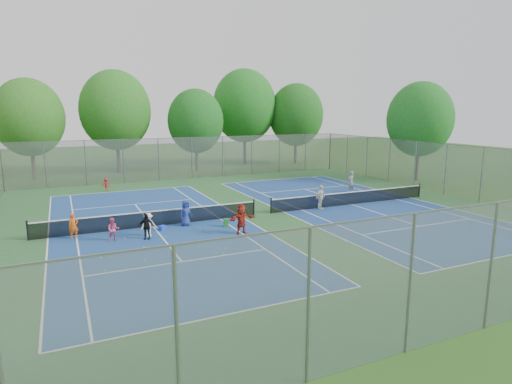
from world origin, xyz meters
The scene contains 37 objects.
ground centered at (0.00, 0.00, 0.00)m, with size 120.00×120.00×0.00m, color #2A551A.
court_pad centered at (0.00, 0.00, 0.01)m, with size 32.00×32.00×0.01m, color #2A5A2E.
court_left centered at (-7.00, 0.00, 0.02)m, with size 10.97×23.77×0.01m, color navy.
court_right centered at (7.00, 0.00, 0.02)m, with size 10.97×23.77×0.01m, color navy.
net_left centered at (-7.00, 0.00, 0.46)m, with size 12.87×0.10×0.91m, color black.
net_right centered at (7.00, 0.00, 0.46)m, with size 12.87×0.10×0.91m, color black.
fence_north centered at (0.00, 16.00, 2.00)m, with size 32.00×0.10×4.00m, color gray.
fence_south centered at (0.00, -16.00, 2.00)m, with size 32.00×0.10×4.00m, color gray.
fence_east centered at (16.00, 0.00, 2.00)m, with size 32.00×0.10×4.00m, color gray.
tree_nw centered at (-14.00, 22.00, 5.89)m, with size 6.40×6.40×9.58m.
tree_nl centered at (-6.00, 23.00, 6.54)m, with size 7.20×7.20×10.69m.
tree_nc centered at (2.00, 21.00, 5.39)m, with size 6.00×6.00×8.85m.
tree_nr centered at (9.00, 24.00, 7.04)m, with size 7.60×7.60×11.42m.
tree_ne centered at (15.00, 22.00, 5.97)m, with size 6.60×6.60×9.77m.
tree_side_e centered at (19.00, 6.00, 5.74)m, with size 6.00×6.00×9.20m.
ball_crate centered at (-6.67, -1.00, 0.14)m, with size 0.33×0.33×0.28m, color blue.
ball_hopper centered at (-3.17, -1.77, 0.24)m, with size 0.25×0.25×0.49m, color #25892D.
student_a centered at (-11.21, -0.60, 0.68)m, with size 0.50×0.33×1.36m, color #D95A14.
student_b centered at (-9.38, -1.93, 0.61)m, with size 0.60×0.46×1.23m, color #DD5687.
student_c centered at (-7.57, -1.84, 0.64)m, with size 0.83×0.47×1.28m, color white.
student_d centered at (-7.77, -2.29, 0.68)m, with size 0.80×0.33×1.36m, color black.
student_e centered at (-5.21, -0.60, 0.75)m, with size 0.74×0.48×1.51m, color navy.
student_f centered at (-2.91, -3.49, 0.83)m, with size 1.53×0.49×1.65m, color #A52617.
child_far_baseline centered at (-8.31, 12.71, 0.53)m, with size 0.69×0.40×1.06m, color #AF1920.
instructor centered at (9.69, 3.70, 0.88)m, with size 0.64×0.42×1.75m, color gray.
teen_court_b centered at (4.18, -0.31, 0.83)m, with size 0.97×0.41×1.66m, color silver.
tennis_ball_0 centered at (-10.25, -6.20, 0.03)m, with size 0.07×0.07×0.07m, color #C9D531.
tennis_ball_1 centered at (-10.23, -4.45, 0.03)m, with size 0.07×0.07×0.07m, color yellow.
tennis_ball_2 centered at (-9.91, -3.93, 0.03)m, with size 0.07×0.07×0.07m, color #C3EB36.
tennis_ball_3 centered at (-6.82, -2.42, 0.03)m, with size 0.07×0.07×0.07m, color #CCE635.
tennis_ball_4 centered at (-5.26, -5.99, 0.03)m, with size 0.07×0.07×0.07m, color #B7DC33.
tennis_ball_5 centered at (-4.79, -2.04, 0.03)m, with size 0.07×0.07×0.07m, color gold.
tennis_ball_6 centered at (-4.63, -5.61, 0.03)m, with size 0.07×0.07×0.07m, color #C5E234.
tennis_ball_7 centered at (-8.48, -5.58, 0.03)m, with size 0.07×0.07×0.07m, color #CFEA36.
tennis_ball_8 centered at (-4.98, -6.26, 0.03)m, with size 0.07×0.07×0.07m, color #CEEA36.
tennis_ball_9 centered at (-8.84, -1.83, 0.03)m, with size 0.07×0.07×0.07m, color yellow.
tennis_ball_10 centered at (-8.19, -3.73, 0.03)m, with size 0.07×0.07×0.07m, color yellow.
Camera 1 is at (-11.51, -24.14, 6.68)m, focal length 30.00 mm.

